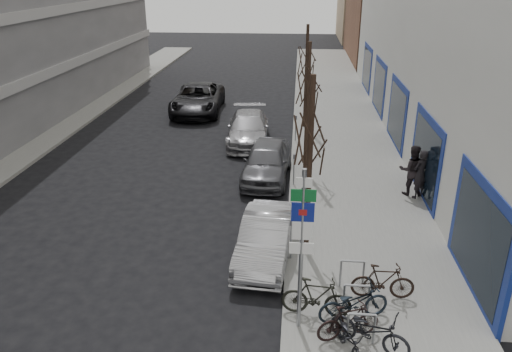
% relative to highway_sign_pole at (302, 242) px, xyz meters
% --- Properties ---
extents(ground, '(120.00, 120.00, 0.00)m').
position_rel_highway_sign_pole_xyz_m(ground, '(-2.40, 0.01, -2.46)').
color(ground, black).
rests_on(ground, ground).
extents(sidewalk_east, '(5.00, 70.00, 0.15)m').
position_rel_highway_sign_pole_xyz_m(sidewalk_east, '(2.10, 10.01, -2.38)').
color(sidewalk_east, slate).
rests_on(sidewalk_east, ground).
extents(brick_building_far, '(12.00, 14.00, 8.00)m').
position_rel_highway_sign_pole_xyz_m(brick_building_far, '(10.60, 40.01, 1.54)').
color(brick_building_far, brown).
rests_on(brick_building_far, ground).
extents(tan_building_far, '(13.00, 12.00, 9.00)m').
position_rel_highway_sign_pole_xyz_m(tan_building_far, '(11.10, 55.01, 2.04)').
color(tan_building_far, '#937A5B').
rests_on(tan_building_far, ground).
extents(highway_sign_pole, '(0.55, 0.10, 4.20)m').
position_rel_highway_sign_pole_xyz_m(highway_sign_pole, '(0.00, 0.00, 0.00)').
color(highway_sign_pole, gray).
rests_on(highway_sign_pole, ground).
extents(bike_rack, '(0.66, 2.26, 0.83)m').
position_rel_highway_sign_pole_xyz_m(bike_rack, '(1.40, 0.61, -1.80)').
color(bike_rack, gray).
rests_on(bike_rack, sidewalk_east).
extents(tree_near, '(1.80, 1.80, 5.50)m').
position_rel_highway_sign_pole_xyz_m(tree_near, '(0.20, 3.51, 1.65)').
color(tree_near, black).
rests_on(tree_near, ground).
extents(tree_mid, '(1.80, 1.80, 5.50)m').
position_rel_highway_sign_pole_xyz_m(tree_mid, '(0.20, 10.01, 1.65)').
color(tree_mid, black).
rests_on(tree_mid, ground).
extents(tree_far, '(1.80, 1.80, 5.50)m').
position_rel_highway_sign_pole_xyz_m(tree_far, '(0.20, 16.51, 1.65)').
color(tree_far, black).
rests_on(tree_far, ground).
extents(meter_front, '(0.10, 0.08, 1.27)m').
position_rel_highway_sign_pole_xyz_m(meter_front, '(-0.25, 3.01, -1.54)').
color(meter_front, gray).
rests_on(meter_front, sidewalk_east).
extents(meter_mid, '(0.10, 0.08, 1.27)m').
position_rel_highway_sign_pole_xyz_m(meter_mid, '(-0.25, 8.51, -1.54)').
color(meter_mid, gray).
rests_on(meter_mid, sidewalk_east).
extents(meter_back, '(0.10, 0.08, 1.27)m').
position_rel_highway_sign_pole_xyz_m(meter_back, '(-0.25, 14.01, -1.54)').
color(meter_back, gray).
rests_on(meter_back, sidewalk_east).
extents(bike_near_left, '(0.89, 1.63, 0.95)m').
position_rel_highway_sign_pole_xyz_m(bike_near_left, '(1.10, -0.84, -1.83)').
color(bike_near_left, black).
rests_on(bike_near_left, sidewalk_east).
extents(bike_near_right, '(1.62, 0.97, 0.94)m').
position_rel_highway_sign_pole_xyz_m(bike_near_right, '(1.13, -0.33, -1.84)').
color(bike_near_right, black).
rests_on(bike_near_right, sidewalk_east).
extents(bike_mid_curb, '(1.88, 1.11, 1.10)m').
position_rel_highway_sign_pole_xyz_m(bike_mid_curb, '(1.31, 0.36, -1.76)').
color(bike_mid_curb, black).
rests_on(bike_mid_curb, sidewalk_east).
extents(bike_mid_inner, '(1.79, 0.69, 1.06)m').
position_rel_highway_sign_pole_xyz_m(bike_mid_inner, '(0.42, 0.44, -1.78)').
color(bike_mid_inner, black).
rests_on(bike_mid_inner, sidewalk_east).
extents(bike_far_curb, '(1.93, 1.33, 1.14)m').
position_rel_highway_sign_pole_xyz_m(bike_far_curb, '(1.58, -0.62, -1.74)').
color(bike_far_curb, black).
rests_on(bike_far_curb, sidewalk_east).
extents(bike_far_inner, '(1.65, 0.50, 1.00)m').
position_rel_highway_sign_pole_xyz_m(bike_far_inner, '(2.15, 1.30, -1.81)').
color(bike_far_inner, black).
rests_on(bike_far_inner, sidewalk_east).
extents(parked_car_front, '(1.75, 4.19, 1.35)m').
position_rel_highway_sign_pole_xyz_m(parked_car_front, '(-1.00, 3.24, -1.78)').
color(parked_car_front, '#B5B5BB').
rests_on(parked_car_front, ground).
extents(parked_car_mid, '(2.03, 4.56, 1.53)m').
position_rel_highway_sign_pole_xyz_m(parked_car_mid, '(-1.38, 9.40, -1.70)').
color(parked_car_mid, '#525258').
rests_on(parked_car_mid, ground).
extents(parked_car_back, '(2.36, 5.14, 1.46)m').
position_rel_highway_sign_pole_xyz_m(parked_car_back, '(-2.60, 13.96, -1.73)').
color(parked_car_back, '#98979C').
rests_on(parked_car_back, ground).
extents(lane_car, '(3.05, 6.14, 1.67)m').
position_rel_highway_sign_pole_xyz_m(lane_car, '(-6.20, 19.38, -1.62)').
color(lane_car, black).
rests_on(lane_car, ground).
extents(pedestrian_near, '(0.81, 0.77, 1.87)m').
position_rel_highway_sign_pole_xyz_m(pedestrian_near, '(4.40, 7.70, -1.37)').
color(pedestrian_near, black).
rests_on(pedestrian_near, sidewalk_east).
extents(pedestrian_far, '(0.74, 0.52, 1.97)m').
position_rel_highway_sign_pole_xyz_m(pedestrian_far, '(4.14, 7.98, -1.32)').
color(pedestrian_far, black).
rests_on(pedestrian_far, sidewalk_east).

